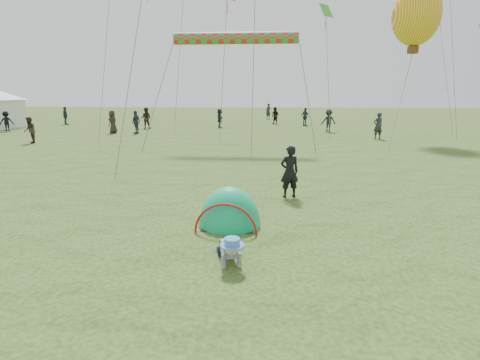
# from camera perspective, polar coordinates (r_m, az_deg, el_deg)

# --- Properties ---
(ground) EXTENTS (140.00, 140.00, 0.00)m
(ground) POSITION_cam_1_polar(r_m,az_deg,el_deg) (6.62, 1.64, -14.59)
(ground) COLOR #1A380F
(crawling_toddler) EXTENTS (0.76, 0.92, 0.61)m
(crawling_toddler) POSITION_cam_1_polar(r_m,az_deg,el_deg) (6.95, -1.58, -10.39)
(crawling_toddler) COLOR black
(crawling_toddler) RESTS_ON ground
(popup_tent) EXTENTS (1.55, 1.31, 1.90)m
(popup_tent) POSITION_cam_1_polar(r_m,az_deg,el_deg) (8.93, -1.60, -6.97)
(popup_tent) COLOR #109F66
(popup_tent) RESTS_ON ground
(standing_adult) EXTENTS (0.65, 0.52, 1.56)m
(standing_adult) POSITION_cam_1_polar(r_m,az_deg,el_deg) (11.18, 7.55, 1.25)
(standing_adult) COLOR black
(standing_adult) RESTS_ON ground
(crowd_person_0) EXTENTS (0.76, 0.72, 1.75)m
(crowd_person_0) POSITION_cam_1_polar(r_m,az_deg,el_deg) (43.83, 4.34, 10.41)
(crowd_person_0) COLOR #23242D
(crowd_person_0) RESTS_ON ground
(crowd_person_1) EXTENTS (0.96, 0.99, 1.61)m
(crowd_person_1) POSITION_cam_1_polar(r_m,az_deg,el_deg) (26.27, -29.38, 6.63)
(crowd_person_1) COLOR #382B21
(crowd_person_1) RESTS_ON ground
(crowd_person_2) EXTENTS (0.94, 0.99, 1.65)m
(crowd_person_2) POSITION_cam_1_polar(r_m,az_deg,el_deg) (35.46, 9.91, 9.48)
(crowd_person_2) COLOR #2A3B46
(crowd_person_2) RESTS_ON ground
(crowd_person_3) EXTENTS (1.19, 0.77, 1.74)m
(crowd_person_3) POSITION_cam_1_polar(r_m,az_deg,el_deg) (30.29, 13.33, 8.78)
(crowd_person_3) COLOR black
(crowd_person_3) RESTS_ON ground
(crowd_person_4) EXTENTS (0.69, 0.92, 1.71)m
(crowd_person_4) POSITION_cam_1_polar(r_m,az_deg,el_deg) (30.17, -18.83, 8.38)
(crowd_person_4) COLOR #2A221D
(crowd_person_4) RESTS_ON ground
(crowd_person_5) EXTENTS (0.71, 1.56, 1.62)m
(crowd_person_5) POSITION_cam_1_polar(r_m,az_deg,el_deg) (33.42, -3.09, 9.40)
(crowd_person_5) COLOR black
(crowd_person_5) RESTS_ON ground
(crowd_person_6) EXTENTS (0.73, 0.58, 1.74)m
(crowd_person_6) POSITION_cam_1_polar(r_m,az_deg,el_deg) (26.58, 20.28, 7.73)
(crowd_person_6) COLOR #25232B
(crowd_person_6) RESTS_ON ground
(crowd_person_7) EXTENTS (0.90, 0.72, 1.78)m
(crowd_person_7) POSITION_cam_1_polar(r_m,az_deg,el_deg) (33.18, -14.11, 9.13)
(crowd_person_7) COLOR black
(crowd_person_7) RESTS_ON ground
(crowd_person_8) EXTENTS (1.00, 0.99, 1.70)m
(crowd_person_8) POSITION_cam_1_polar(r_m,az_deg,el_deg) (39.68, -25.06, 8.87)
(crowd_person_8) COLOR #25323A
(crowd_person_8) RESTS_ON ground
(crowd_person_9) EXTENTS (1.18, 0.99, 1.58)m
(crowd_person_9) POSITION_cam_1_polar(r_m,az_deg,el_deg) (35.12, -32.01, 7.58)
(crowd_person_9) COLOR black
(crowd_person_9) RESTS_ON ground
(crowd_person_13) EXTENTS (1.01, 0.97, 1.63)m
(crowd_person_13) POSITION_cam_1_polar(r_m,az_deg,el_deg) (36.71, 5.38, 9.73)
(crowd_person_13) COLOR black
(crowd_person_13) RESTS_ON ground
(crowd_person_14) EXTENTS (0.61, 1.07, 1.72)m
(crowd_person_14) POSITION_cam_1_polar(r_m,az_deg,el_deg) (29.34, -15.55, 8.49)
(crowd_person_14) COLOR #2C3845
(crowd_person_14) RESTS_ON ground
(balloon_kite) EXTENTS (2.87, 2.87, 4.02)m
(balloon_kite) POSITION_cam_1_polar(r_m,az_deg,el_deg) (27.14, 25.23, 21.30)
(balloon_kite) COLOR yellow
(rainbow_tube_kite) EXTENTS (6.71, 0.64, 0.64)m
(rainbow_tube_kite) POSITION_cam_1_polar(r_m,az_deg,el_deg) (21.51, -0.65, 20.82)
(rainbow_tube_kite) COLOR red
(diamond_kite_3) EXTENTS (1.20, 1.20, 0.98)m
(diamond_kite_3) POSITION_cam_1_polar(r_m,az_deg,el_deg) (31.24, 13.00, 23.87)
(diamond_kite_3) COLOR green
(diamond_kite_4) EXTENTS (0.95, 0.95, 0.78)m
(diamond_kite_4) POSITION_cam_1_polar(r_m,az_deg,el_deg) (35.87, 28.02, 22.44)
(diamond_kite_4) COLOR blue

